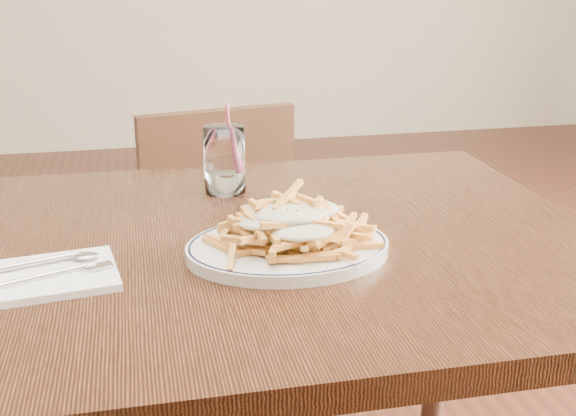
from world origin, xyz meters
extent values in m
cube|color=black|center=(0.00, 0.00, 0.73)|extent=(1.20, 0.80, 0.04)
cylinder|color=black|center=(0.55, 0.35, 0.35)|extent=(0.05, 0.05, 0.71)
cube|color=#331D11|center=(0.06, 0.80, 0.38)|extent=(0.44, 0.44, 0.04)
cube|color=#331D11|center=(0.10, 0.64, 0.61)|extent=(0.38, 0.11, 0.41)
cylinder|color=#331D11|center=(0.19, 0.99, 0.18)|extent=(0.03, 0.03, 0.37)
cylinder|color=#331D11|center=(-0.13, 0.93, 0.18)|extent=(0.03, 0.03, 0.37)
cylinder|color=#331D11|center=(0.25, 0.68, 0.18)|extent=(0.03, 0.03, 0.37)
cylinder|color=#331D11|center=(-0.06, 0.62, 0.18)|extent=(0.03, 0.03, 0.37)
torus|color=black|center=(0.11, -0.08, 0.76)|extent=(0.30, 0.30, 0.01)
ellipsoid|color=beige|center=(0.11, -0.08, 0.82)|extent=(0.16, 0.13, 0.03)
cube|color=white|center=(-0.23, -0.09, 0.76)|extent=(0.22, 0.16, 0.01)
cylinder|color=white|center=(0.06, 0.23, 0.81)|extent=(0.07, 0.07, 0.12)
cylinder|color=white|center=(0.06, 0.23, 0.77)|extent=(0.07, 0.07, 0.04)
cylinder|color=#F15B8A|center=(0.07, 0.24, 0.83)|extent=(0.02, 0.04, 0.16)
camera|label=1|loc=(-0.09, -0.99, 1.15)|focal=45.00mm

